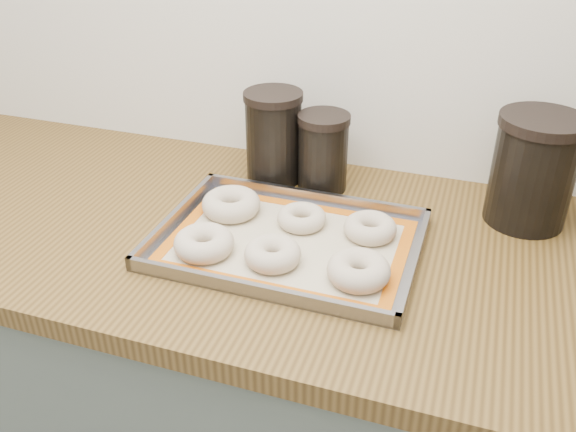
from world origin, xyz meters
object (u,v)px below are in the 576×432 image
(canister_left, at_px, (274,137))
(canister_right, at_px, (533,170))
(bagel_front_right, at_px, (359,270))
(bagel_back_right, at_px, (370,228))
(bagel_front_left, at_px, (204,243))
(canister_mid, at_px, (323,152))
(baking_tray, at_px, (288,241))
(bagel_back_left, at_px, (231,204))
(bagel_front_mid, at_px, (273,254))
(bagel_back_mid, at_px, (302,218))

(canister_left, bearing_deg, canister_right, -1.11)
(bagel_front_right, distance_m, bagel_back_right, 0.14)
(bagel_front_left, xyz_separation_m, bagel_front_right, (0.27, 0.01, 0.00))
(bagel_front_left, height_order, bagel_back_right, bagel_front_left)
(canister_mid, height_order, canister_right, canister_right)
(canister_left, height_order, canister_right, canister_right)
(bagel_front_left, relative_size, canister_right, 0.50)
(baking_tray, relative_size, canister_right, 2.21)
(baking_tray, bearing_deg, canister_left, 115.13)
(bagel_back_right, height_order, canister_left, canister_left)
(bagel_front_right, bearing_deg, bagel_back_left, 154.45)
(bagel_front_left, xyz_separation_m, bagel_front_mid, (0.12, 0.01, -0.00))
(bagel_back_right, bearing_deg, canister_mid, 130.08)
(bagel_front_right, relative_size, canister_left, 0.54)
(bagel_back_left, xyz_separation_m, bagel_back_right, (0.27, 0.00, -0.00))
(bagel_front_left, height_order, bagel_back_mid, bagel_front_left)
(bagel_front_mid, bearing_deg, canister_right, 36.18)
(baking_tray, bearing_deg, bagel_front_right, -25.97)
(bagel_front_mid, distance_m, bagel_back_mid, 0.13)
(bagel_front_right, height_order, bagel_back_mid, bagel_front_right)
(baking_tray, distance_m, canister_left, 0.28)
(bagel_back_right, distance_m, canister_right, 0.32)
(bagel_front_mid, xyz_separation_m, canister_mid, (0.00, 0.30, 0.06))
(bagel_front_mid, distance_m, canister_mid, 0.30)
(bagel_back_left, bearing_deg, canister_mid, 50.65)
(bagel_back_left, relative_size, canister_mid, 0.69)
(bagel_front_left, relative_size, bagel_back_right, 1.10)
(bagel_back_mid, relative_size, bagel_back_right, 0.96)
(baking_tray, xyz_separation_m, bagel_back_left, (-0.14, 0.06, 0.02))
(bagel_back_right, bearing_deg, bagel_back_mid, -178.73)
(bagel_back_left, distance_m, canister_left, 0.19)
(baking_tray, relative_size, bagel_back_left, 4.11)
(canister_mid, bearing_deg, bagel_front_right, -64.03)
(bagel_front_right, xyz_separation_m, canister_right, (0.25, 0.30, 0.08))
(canister_right, bearing_deg, bagel_back_left, -163.13)
(bagel_front_mid, relative_size, bagel_front_right, 0.93)
(bagel_back_mid, bearing_deg, canister_right, 22.31)
(bagel_front_right, distance_m, bagel_back_mid, 0.19)
(bagel_front_mid, bearing_deg, baking_tray, 86.25)
(bagel_front_mid, bearing_deg, bagel_back_mid, 85.90)
(bagel_back_left, relative_size, bagel_back_mid, 1.23)
(canister_left, distance_m, canister_right, 0.51)
(canister_mid, relative_size, canister_right, 0.77)
(bagel_front_left, bearing_deg, canister_left, 86.84)
(bagel_back_mid, distance_m, canister_right, 0.43)
(baking_tray, bearing_deg, canister_right, 29.62)
(bagel_back_left, bearing_deg, baking_tray, -25.11)
(bagel_front_right, relative_size, canister_mid, 0.64)
(bagel_back_left, bearing_deg, bagel_front_left, -86.40)
(baking_tray, height_order, bagel_back_left, bagel_back_left)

